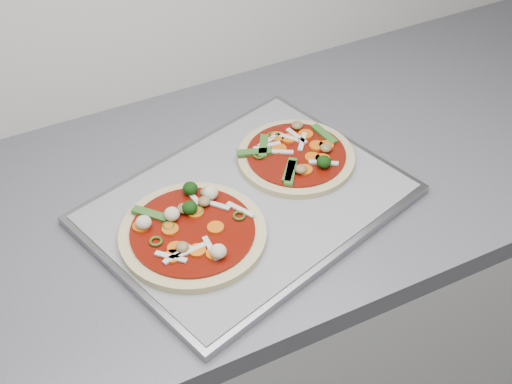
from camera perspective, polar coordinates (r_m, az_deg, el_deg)
name	(u,v)px	position (r m, az deg, el deg)	size (l,w,h in m)	color
base_cabinet	(409,283)	(1.67, 12.12, -7.12)	(3.60, 0.60, 0.86)	silver
countertop	(444,125)	(1.37, 14.80, 5.18)	(3.60, 0.60, 0.04)	slate
baking_tray	(248,205)	(1.12, -0.67, -1.01)	(0.47, 0.35, 0.02)	gray
parchment	(248,201)	(1.12, -0.67, -0.69)	(0.45, 0.33, 0.00)	gray
pizza_left	(192,231)	(1.06, -5.14, -3.14)	(0.30, 0.30, 0.04)	tan
pizza_right	(296,156)	(1.19, 3.26, 2.91)	(0.25, 0.25, 0.03)	tan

